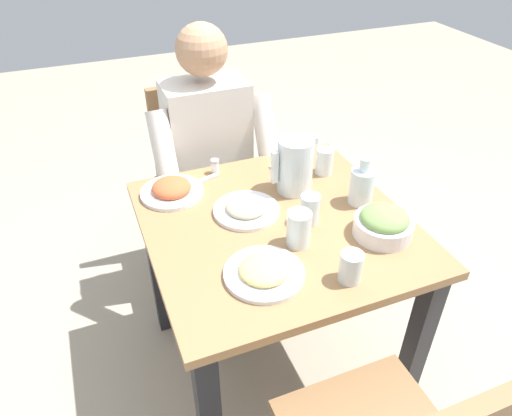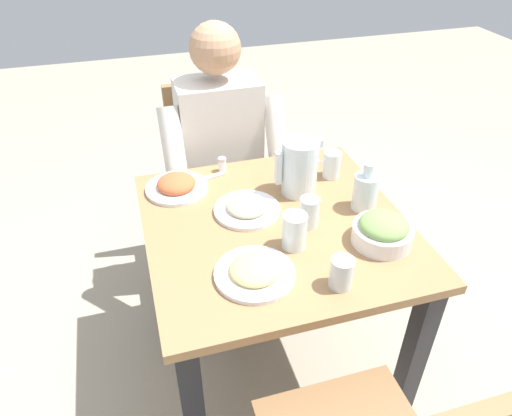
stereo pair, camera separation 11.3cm
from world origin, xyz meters
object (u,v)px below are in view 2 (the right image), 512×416
(water_glass_far_left, at_px, (309,212))
(oil_carafe, at_px, (365,193))
(plate_beans, at_px, (247,208))
(water_glass_far_right, at_px, (341,273))
(salad_bowl, at_px, (383,231))
(water_glass_center, at_px, (332,165))
(plate_fries, at_px, (255,272))
(water_pitcher, at_px, (299,167))
(plate_rice_curry, at_px, (177,185))
(water_glass_by_pitcher, at_px, (294,231))
(dining_table, at_px, (275,255))
(chair_near, at_px, (216,171))
(salt_shaker, at_px, (222,164))
(diner_near, at_px, (225,165))

(water_glass_far_left, distance_m, oil_carafe, 0.21)
(plate_beans, xyz_separation_m, water_glass_far_right, (-0.15, 0.39, 0.03))
(water_glass_far_left, bearing_deg, oil_carafe, -169.99)
(salad_bowl, distance_m, water_glass_far_right, 0.23)
(water_glass_center, bearing_deg, water_glass_far_right, 68.89)
(plate_fries, distance_m, water_glass_center, 0.58)
(water_pitcher, height_order, plate_rice_curry, water_pitcher)
(plate_beans, bearing_deg, water_glass_by_pitcher, 113.02)
(plate_rice_curry, distance_m, water_glass_far_right, 0.68)
(salad_bowl, xyz_separation_m, water_glass_by_pitcher, (0.25, -0.06, 0.01))
(dining_table, bearing_deg, water_glass_far_left, 158.64)
(dining_table, bearing_deg, chair_near, -86.04)
(water_glass_center, bearing_deg, plate_fries, 45.71)
(water_glass_by_pitcher, bearing_deg, plate_beans, -66.98)
(plate_rice_curry, distance_m, water_glass_center, 0.55)
(water_pitcher, xyz_separation_m, plate_rice_curry, (0.40, -0.13, -0.08))
(water_pitcher, distance_m, water_glass_by_pitcher, 0.29)
(chair_near, distance_m, plate_beans, 0.65)
(plate_rice_curry, height_order, water_glass_by_pitcher, water_glass_by_pitcher)
(plate_rice_curry, bearing_deg, plate_fries, 106.09)
(dining_table, relative_size, water_glass_far_right, 9.06)
(plate_fries, distance_m, plate_rice_curry, 0.50)
(plate_beans, bearing_deg, water_glass_far_left, 143.89)
(plate_fries, distance_m, water_glass_far_left, 0.28)
(oil_carafe, bearing_deg, water_glass_center, -83.71)
(water_glass_far_left, xyz_separation_m, salt_shaker, (0.18, -0.39, -0.02))
(dining_table, xyz_separation_m, water_glass_far_right, (-0.08, 0.31, 0.18))
(water_glass_far_left, xyz_separation_m, water_glass_far_right, (0.02, 0.27, -0.00))
(dining_table, xyz_separation_m, plate_rice_curry, (0.27, -0.27, 0.15))
(water_pitcher, xyz_separation_m, plate_fries, (0.26, 0.36, -0.08))
(water_pitcher, height_order, water_glass_by_pitcher, water_pitcher)
(plate_rice_curry, relative_size, oil_carafe, 1.30)
(water_glass_center, bearing_deg, salt_shaker, -21.57)
(plate_fries, height_order, water_glass_by_pitcher, water_glass_by_pitcher)
(salt_shaker, bearing_deg, plate_rice_curry, 23.63)
(diner_near, distance_m, water_glass_far_left, 0.56)
(diner_near, relative_size, plate_fries, 5.30)
(chair_near, distance_m, oil_carafe, 0.82)
(plate_fries, relative_size, oil_carafe, 1.35)
(plate_beans, relative_size, oil_carafe, 1.30)
(water_glass_by_pitcher, bearing_deg, chair_near, -85.57)
(dining_table, xyz_separation_m, oil_carafe, (-0.30, 0.00, 0.19))
(plate_rice_curry, distance_m, oil_carafe, 0.63)
(salt_shaker, bearing_deg, dining_table, 104.26)
(dining_table, height_order, water_glass_by_pitcher, water_glass_by_pitcher)
(diner_near, distance_m, salad_bowl, 0.74)
(dining_table, relative_size, salad_bowl, 4.57)
(salad_bowl, bearing_deg, chair_near, -69.98)
(salad_bowl, distance_m, salt_shaker, 0.64)
(water_pitcher, distance_m, water_glass_far_right, 0.46)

